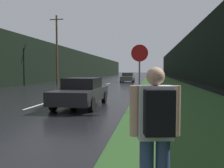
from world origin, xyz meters
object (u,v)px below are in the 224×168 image
stop_sign (139,70)px  car_passing_far (128,77)px  hitchhiker_with_backpack (156,130)px  car_passing_near (82,92)px

stop_sign → car_passing_far: (-2.85, 26.68, -1.02)m
stop_sign → car_passing_far: size_ratio=0.59×
stop_sign → hitchhiker_with_backpack: bearing=-86.2°
stop_sign → car_passing_near: size_ratio=0.62×
hitchhiker_with_backpack → car_passing_near: bearing=101.1°
car_passing_near → car_passing_far: bearing=-90.0°
stop_sign → car_passing_far: stop_sign is taller
stop_sign → car_passing_far: 26.86m
stop_sign → hitchhiker_with_backpack: (0.47, -7.11, -0.74)m
hitchhiker_with_backpack → car_passing_near: hitchhiker_with_backpack is taller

